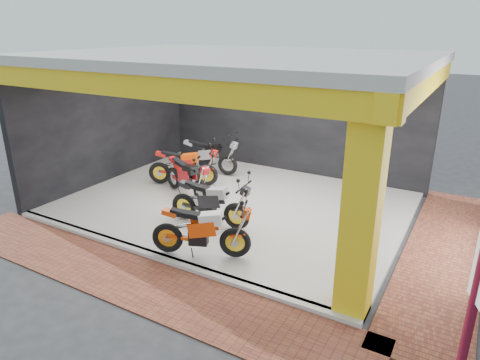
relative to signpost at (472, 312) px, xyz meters
The scene contains 17 objects.
ground 5.83m from the signpost, 158.99° to the left, with size 80.00×80.00×0.00m, color #2D2D30.
showroom_floor 6.78m from the signpost, 142.67° to the left, with size 8.00×6.00×0.10m, color white.
showroom_ceiling 7.00m from the signpost, 142.67° to the left, with size 8.40×6.40×0.20m, color beige.
back_wall 8.88m from the signpost, 126.55° to the left, with size 8.20×0.20×3.50m, color black.
left_wall 10.22m from the signpost, 156.76° to the left, with size 0.20×6.20×3.50m, color black.
corner_column 2.03m from the signpost, 140.17° to the left, with size 0.50×0.50×3.50m, color yellow.
header_beam_front 5.71m from the signpost, 168.97° to the left, with size 8.40×0.30×0.40m, color yellow.
header_beam_right 4.63m from the signpost, 107.68° to the left, with size 0.30×6.40×0.40m, color yellow.
floor_kerb 5.55m from the signpost, 169.18° to the left, with size 8.00×0.20×0.10m, color white.
paver_front 5.47m from the signpost, behind, with size 9.00×1.40×0.03m, color brown.
paver_right 4.29m from the signpost, 96.85° to the left, with size 1.40×7.00×0.03m, color brown.
signpost is the anchor object (origin of this frame).
moto_hero 4.28m from the signpost, 156.83° to the left, with size 2.03×0.75×1.24m, color #F7460A, non-canonical shape.
moto_row_a 5.27m from the signpost, 148.81° to the left, with size 2.01×0.74×1.23m, color black, non-canonical shape.
moto_row_b 6.99m from the signpost, 149.36° to the left, with size 1.97×0.73×1.20m, color red, non-canonical shape.
moto_row_c 8.02m from the signpost, 144.77° to the left, with size 2.05×0.76×1.25m, color red, non-canonical shape.
moto_row_d 8.66m from the signpost, 138.95° to the left, with size 2.04×0.76×1.25m, color #9EA1A5, non-canonical shape.
Camera 1 is at (5.05, -6.51, 4.24)m, focal length 32.00 mm.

